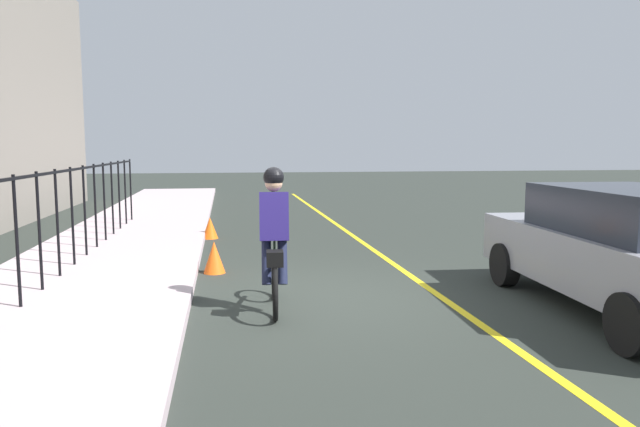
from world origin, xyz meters
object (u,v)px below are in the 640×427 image
Objects in this scene: cyclist_lead at (274,240)px; patrol_sedan at (624,248)px; traffic_cone_near at (214,257)px; traffic_cone_far at (210,228)px.

cyclist_lead reaches higher than patrol_sedan.
traffic_cone_near is (3.18, 5.08, -0.56)m from patrol_sedan.
traffic_cone_near is at bearing 22.26° from cyclist_lead.
cyclist_lead is at bearing -161.58° from traffic_cone_near.
patrol_sedan is 8.48× the size of traffic_cone_near.
patrol_sedan is (-0.78, -4.29, -0.09)m from cyclist_lead.
cyclist_lead is 4.36m from patrol_sedan.
patrol_sedan is 9.17× the size of traffic_cone_far.
traffic_cone_far is at bearing 12.71° from cyclist_lead.
traffic_cone_far is (3.73, 0.16, -0.02)m from traffic_cone_near.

